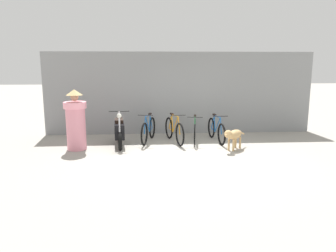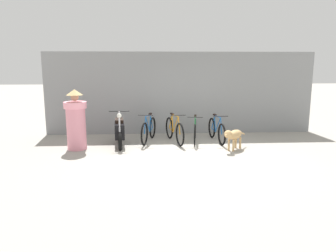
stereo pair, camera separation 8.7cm
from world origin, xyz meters
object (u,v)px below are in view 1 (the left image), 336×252
Objects in this scene: stray_dog at (234,135)px; bicycle_0 at (148,130)px; person_in_robes at (76,120)px; motorcycle at (119,131)px; bicycle_2 at (195,131)px; bicycle_3 at (216,130)px; bicycle_1 at (174,130)px.

bicycle_0 is at bearing -72.39° from stray_dog.
bicycle_0 is 2.24m from person_in_robes.
person_in_robes is (-2.04, -0.79, 0.47)m from bicycle_0.
motorcycle is 2.04× the size of stray_dog.
bicycle_2 is at bearing 91.24° from motorcycle.
motorcycle reaches higher than bicycle_3.
bicycle_2 is at bearing 100.01° from bicycle_0.
person_in_robes is at bearing -69.97° from bicycle_2.
person_in_robes reaches higher than stray_dog.
bicycle_0 reaches higher than bicycle_2.
stray_dog is (1.58, -1.04, 0.06)m from bicycle_1.
bicycle_1 reaches higher than stray_dog.
bicycle_2 is at bearing -94.33° from stray_dog.
motorcycle is at bearing -50.32° from bicycle_0.
motorcycle reaches higher than bicycle_1.
bicycle_2 is 0.68m from bicycle_3.
bicycle_3 is at bearing 100.44° from bicycle_2.
bicycle_2 is at bearing -94.27° from bicycle_3.
person_in_robes reaches higher than bicycle_3.
bicycle_0 reaches higher than stray_dog.
bicycle_0 is 1.93× the size of stray_dog.
motorcycle is (-2.98, -0.30, 0.07)m from bicycle_3.
motorcycle is at bearing -59.50° from stray_dog.
bicycle_3 is at bearing -122.46° from stray_dog.
bicycle_2 is 1.41m from stray_dog.
motorcycle is (-2.30, -0.28, 0.07)m from bicycle_2.
bicycle_3 is 1.10m from stray_dog.
bicycle_0 is 0.96m from motorcycle.
stray_dog is 4.45m from person_in_robes.
motorcycle is (-1.66, -0.28, 0.05)m from bicycle_1.
bicycle_1 reaches higher than bicycle_0.
motorcycle is 1.02× the size of person_in_robes.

